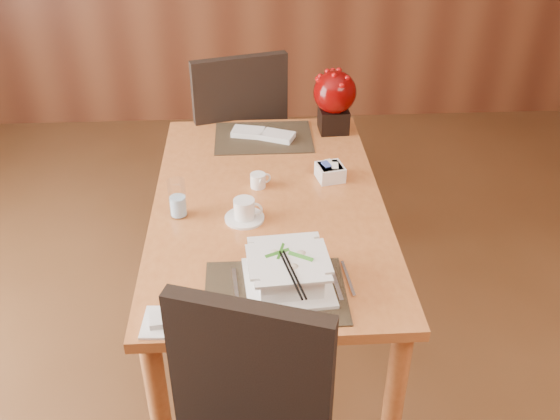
{
  "coord_description": "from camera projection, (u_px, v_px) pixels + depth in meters",
  "views": [
    {
      "loc": [
        -0.07,
        -1.46,
        2.06
      ],
      "look_at": [
        0.03,
        0.35,
        0.87
      ],
      "focal_mm": 40.0,
      "sensor_mm": 36.0,
      "label": 1
    }
  ],
  "objects": [
    {
      "name": "far_chair",
      "position": [
        236.0,
        134.0,
        3.28
      ],
      "size": [
        0.6,
        0.61,
        1.06
      ],
      "rotation": [
        0.0,
        0.0,
        3.41
      ],
      "color": "black",
      "rests_on": "ground"
    },
    {
      "name": "dining_table",
      "position": [
        269.0,
        221.0,
        2.5
      ],
      "size": [
        0.9,
        1.5,
        0.75
      ],
      "color": "#C87037",
      "rests_on": "ground"
    },
    {
      "name": "coffee_cup",
      "position": [
        244.0,
        211.0,
        2.32
      ],
      "size": [
        0.15,
        0.15,
        0.08
      ],
      "rotation": [
        0.0,
        0.0,
        -0.23
      ],
      "color": "white",
      "rests_on": "dining_table"
    },
    {
      "name": "water_glass",
      "position": [
        177.0,
        198.0,
        2.32
      ],
      "size": [
        0.08,
        0.08,
        0.15
      ],
      "primitive_type": "cylinder",
      "rotation": [
        0.0,
        0.0,
        -0.16
      ],
      "color": "white",
      "rests_on": "dining_table"
    },
    {
      "name": "berry_decor",
      "position": [
        335.0,
        98.0,
        2.88
      ],
      "size": [
        0.2,
        0.2,
        0.29
      ],
      "rotation": [
        0.0,
        0.0,
        0.05
      ],
      "color": "black",
      "rests_on": "dining_table"
    },
    {
      "name": "soup_setting",
      "position": [
        288.0,
        272.0,
        1.99
      ],
      "size": [
        0.3,
        0.3,
        0.11
      ],
      "rotation": [
        0.0,
        0.0,
        0.08
      ],
      "color": "white",
      "rests_on": "dining_table"
    },
    {
      "name": "sugar_caddy",
      "position": [
        330.0,
        172.0,
        2.57
      ],
      "size": [
        0.12,
        0.12,
        0.06
      ],
      "primitive_type": "cube",
      "rotation": [
        0.0,
        0.0,
        0.21
      ],
      "color": "white",
      "rests_on": "dining_table"
    },
    {
      "name": "placemat_far",
      "position": [
        264.0,
        137.0,
        2.9
      ],
      "size": [
        0.45,
        0.33,
        0.01
      ],
      "primitive_type": "cube",
      "color": "black",
      "rests_on": "dining_table"
    },
    {
      "name": "creamer_jug",
      "position": [
        258.0,
        180.0,
        2.52
      ],
      "size": [
        0.1,
        0.1,
        0.06
      ],
      "primitive_type": null,
      "rotation": [
        0.0,
        0.0,
        0.34
      ],
      "color": "white",
      "rests_on": "dining_table"
    },
    {
      "name": "placemat_near",
      "position": [
        275.0,
        292.0,
        1.98
      ],
      "size": [
        0.45,
        0.33,
        0.01
      ],
      "primitive_type": "cube",
      "color": "black",
      "rests_on": "dining_table"
    },
    {
      "name": "bread_plate",
      "position": [
        166.0,
        322.0,
        1.87
      ],
      "size": [
        0.15,
        0.15,
        0.01
      ],
      "primitive_type": "cube",
      "rotation": [
        0.0,
        0.0,
        -0.06
      ],
      "color": "white",
      "rests_on": "dining_table"
    },
    {
      "name": "napkins_far",
      "position": [
        265.0,
        134.0,
        2.89
      ],
      "size": [
        0.31,
        0.2,
        0.03
      ],
      "primitive_type": null,
      "rotation": [
        0.0,
        0.0,
        -0.34
      ],
      "color": "white",
      "rests_on": "dining_table"
    }
  ]
}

